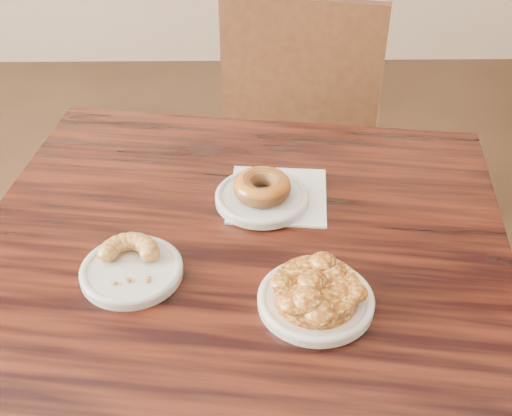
{
  "coord_description": "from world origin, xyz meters",
  "views": [
    {
      "loc": [
        -0.01,
        -0.57,
        1.39
      ],
      "look_at": [
        0.01,
        0.2,
        0.8
      ],
      "focal_mm": 45.0,
      "sensor_mm": 36.0,
      "label": 1
    }
  ],
  "objects_px": {
    "chair_far": "(306,134)",
    "glazed_donut": "(262,187)",
    "cafe_table": "(240,407)",
    "cruller_fragment": "(130,261)",
    "apple_fritter": "(317,287)"
  },
  "relations": [
    {
      "from": "chair_far",
      "to": "apple_fritter",
      "type": "xyz_separation_m",
      "value": [
        -0.08,
        -0.96,
        0.33
      ]
    },
    {
      "from": "apple_fritter",
      "to": "cafe_table",
      "type": "bearing_deg",
      "value": 137.69
    },
    {
      "from": "glazed_donut",
      "to": "chair_far",
      "type": "bearing_deg",
      "value": 78.74
    },
    {
      "from": "cafe_table",
      "to": "cruller_fragment",
      "type": "bearing_deg",
      "value": -157.96
    },
    {
      "from": "glazed_donut",
      "to": "apple_fritter",
      "type": "bearing_deg",
      "value": -73.61
    },
    {
      "from": "glazed_donut",
      "to": "apple_fritter",
      "type": "distance_m",
      "value": 0.24
    },
    {
      "from": "chair_far",
      "to": "glazed_donut",
      "type": "bearing_deg",
      "value": 92.33
    },
    {
      "from": "glazed_donut",
      "to": "apple_fritter",
      "type": "xyz_separation_m",
      "value": [
        0.07,
        -0.23,
        -0.0
      ]
    },
    {
      "from": "chair_far",
      "to": "cruller_fragment",
      "type": "height_order",
      "value": "chair_far"
    },
    {
      "from": "chair_far",
      "to": "apple_fritter",
      "type": "distance_m",
      "value": 1.02
    },
    {
      "from": "chair_far",
      "to": "glazed_donut",
      "type": "xyz_separation_m",
      "value": [
        -0.14,
        -0.73,
        0.33
      ]
    },
    {
      "from": "cafe_table",
      "to": "chair_far",
      "type": "height_order",
      "value": "chair_far"
    },
    {
      "from": "glazed_donut",
      "to": "cruller_fragment",
      "type": "xyz_separation_m",
      "value": [
        -0.19,
        -0.17,
        -0.01
      ]
    },
    {
      "from": "chair_far",
      "to": "cafe_table",
      "type": "bearing_deg",
      "value": 91.35
    },
    {
      "from": "cafe_table",
      "to": "chair_far",
      "type": "xyz_separation_m",
      "value": [
        0.19,
        0.86,
        0.08
      ]
    }
  ]
}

